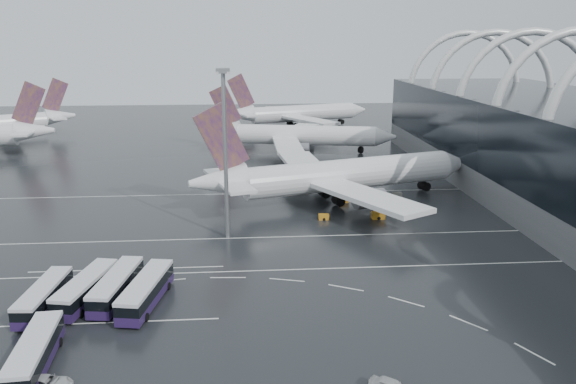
{
  "coord_description": "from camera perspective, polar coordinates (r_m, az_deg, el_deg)",
  "views": [
    {
      "loc": [
        -6.41,
        -77.42,
        32.59
      ],
      "look_at": [
        0.78,
        15.19,
        7.0
      ],
      "focal_mm": 35.0,
      "sensor_mm": 36.0,
      "label": 1
    }
  ],
  "objects": [
    {
      "name": "bus_row_near_b",
      "position": [
        76.92,
        -19.85,
        -9.2
      ],
      "size": [
        5.56,
        13.42,
        3.22
      ],
      "rotation": [
        0.0,
        0.0,
        1.36
      ],
      "color": "#281543",
      "rests_on": "ground"
    },
    {
      "name": "floodlight_mast",
      "position": [
        91.31,
        -6.44,
        5.87
      ],
      "size": [
        2.15,
        2.15,
        28.01
      ],
      "color": "gray",
      "rests_on": "ground"
    },
    {
      "name": "van_curve_a",
      "position": [
        61.18,
        -23.32,
        -17.43
      ],
      "size": [
        5.33,
        3.25,
        1.38
      ],
      "primitive_type": "imported",
      "rotation": [
        0.0,
        0.0,
        1.37
      ],
      "color": "silver",
      "rests_on": "ground"
    },
    {
      "name": "bus_row_near_c",
      "position": [
        76.39,
        -17.02,
        -9.1
      ],
      "size": [
        4.81,
        13.47,
        3.25
      ],
      "rotation": [
        0.0,
        0.0,
        1.43
      ],
      "color": "#281543",
      "rests_on": "ground"
    },
    {
      "name": "lane_marking_mid",
      "position": [
        95.39,
        -0.32,
        -4.57
      ],
      "size": [
        120.0,
        0.25,
        0.01
      ],
      "primitive_type": "cube",
      "color": "silver",
      "rests_on": "ground"
    },
    {
      "name": "bus_row_near_a",
      "position": [
        76.84,
        -23.55,
        -9.68
      ],
      "size": [
        3.68,
        12.66,
        3.08
      ],
      "rotation": [
        0.0,
        0.0,
        1.5
      ],
      "color": "#281543",
      "rests_on": "ground"
    },
    {
      "name": "bus_bay_line_south",
      "position": [
        71.72,
        -18.56,
        -12.49
      ],
      "size": [
        28.0,
        0.25,
        0.01
      ],
      "primitive_type": "cube",
      "color": "silver",
      "rests_on": "ground"
    },
    {
      "name": "lane_marking_far",
      "position": [
        122.02,
        -1.27,
        -0.09
      ],
      "size": [
        120.0,
        0.25,
        0.01
      ],
      "primitive_type": "cube",
      "color": "silver",
      "rests_on": "ground"
    },
    {
      "name": "ground",
      "position": [
        84.24,
        0.27,
        -7.36
      ],
      "size": [
        420.0,
        420.0,
        0.0
      ],
      "primitive_type": "plane",
      "color": "black",
      "rests_on": "ground"
    },
    {
      "name": "gse_cart_belly_e",
      "position": [
        115.53,
        5.66,
        -0.78
      ],
      "size": [
        1.96,
        1.16,
        1.07
      ],
      "primitive_type": "cube",
      "color": "orange",
      "rests_on": "ground"
    },
    {
      "name": "bus_bay_line_north",
      "position": [
        85.82,
        -16.06,
        -7.55
      ],
      "size": [
        28.0,
        0.25,
        0.01
      ],
      "primitive_type": "cube",
      "color": "silver",
      "rests_on": "ground"
    },
    {
      "name": "bus_row_near_d",
      "position": [
        73.9,
        -14.23,
        -9.7
      ],
      "size": [
        5.35,
        13.91,
        3.35
      ],
      "rotation": [
        0.0,
        0.0,
        1.4
      ],
      "color": "#281543",
      "rests_on": "ground"
    },
    {
      "name": "gse_cart_belly_a",
      "position": [
        105.88,
        9.15,
        -2.35
      ],
      "size": [
        2.42,
        1.43,
        1.32
      ],
      "primitive_type": "cube",
      "color": "orange",
      "rests_on": "ground"
    },
    {
      "name": "gse_cart_belly_b",
      "position": [
        120.4,
        10.97,
        -0.31
      ],
      "size": [
        2.09,
        1.23,
        1.14
      ],
      "primitive_type": "cube",
      "color": "slate",
      "rests_on": "ground"
    },
    {
      "name": "lane_marking_near",
      "position": [
        82.41,
        0.39,
        -7.89
      ],
      "size": [
        120.0,
        0.25,
        0.01
      ],
      "primitive_type": "cube",
      "color": "silver",
      "rests_on": "ground"
    },
    {
      "name": "airliner_main",
      "position": [
        114.7,
        4.95,
        1.61
      ],
      "size": [
        61.83,
        53.56,
        21.38
      ],
      "rotation": [
        0.0,
        0.0,
        0.31
      ],
      "color": "white",
      "rests_on": "ground"
    },
    {
      "name": "gse_cart_belly_d",
      "position": [
        114.22,
        11.95,
        -1.24
      ],
      "size": [
        1.97,
        1.16,
        1.07
      ],
      "primitive_type": "cube",
      "color": "slate",
      "rests_on": "ground"
    },
    {
      "name": "airliner_gate_c",
      "position": [
        211.29,
        0.82,
        7.93
      ],
      "size": [
        56.18,
        51.17,
        20.53
      ],
      "rotation": [
        0.0,
        0.0,
        0.33
      ],
      "color": "white",
      "rests_on": "ground"
    },
    {
      "name": "gse_cart_belly_c",
      "position": [
        104.32,
        3.65,
        -2.53
      ],
      "size": [
        1.9,
        1.12,
        1.03
      ],
      "primitive_type": "cube",
      "color": "orange",
      "rests_on": "ground"
    },
    {
      "name": "bus_row_far_a",
      "position": [
        64.45,
        -24.35,
        -14.7
      ],
      "size": [
        3.82,
        13.04,
        3.17
      ],
      "rotation": [
        0.0,
        0.0,
        1.64
      ],
      "color": "#281543",
      "rests_on": "ground"
    },
    {
      "name": "airliner_gate_b",
      "position": [
        165.47,
        0.83,
        5.76
      ],
      "size": [
        55.88,
        49.46,
        19.49
      ],
      "rotation": [
        0.0,
        0.0,
        -0.2
      ],
      "color": "white",
      "rests_on": "ground"
    },
    {
      "name": "jet_remote_far",
      "position": [
        211.26,
        -26.43,
        6.3
      ],
      "size": [
        41.44,
        33.94,
        19.4
      ],
      "rotation": [
        0.0,
        0.0,
        3.65
      ],
      "color": "white",
      "rests_on": "ground"
    }
  ]
}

